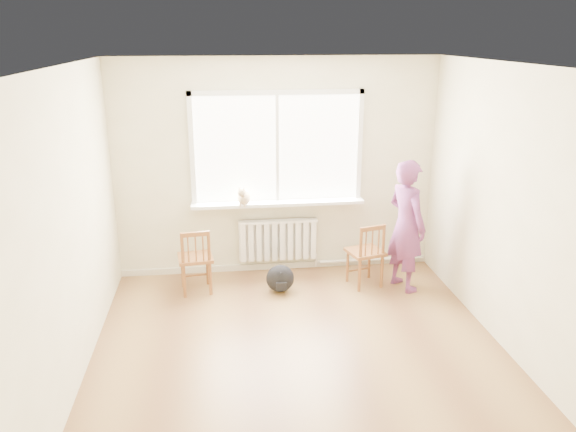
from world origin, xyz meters
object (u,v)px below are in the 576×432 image
object	(u,v)px
chair_right	(367,255)
person	(406,225)
backpack	(280,278)
cat	(244,197)
chair_left	(196,261)

from	to	relation	value
chair_right	person	world-z (taller)	person
chair_right	backpack	size ratio (longest dim) A/B	2.42
chair_right	cat	bearing A→B (deg)	-32.80
person	backpack	size ratio (longest dim) A/B	4.74
chair_left	person	world-z (taller)	person
backpack	chair_left	bearing A→B (deg)	174.19
chair_left	person	distance (m)	2.52
chair_right	backpack	distance (m)	1.09
cat	backpack	bearing A→B (deg)	-37.31
chair_right	backpack	bearing A→B (deg)	-13.26
backpack	cat	bearing A→B (deg)	127.84
chair_left	backpack	size ratio (longest dim) A/B	2.40
chair_left	backpack	world-z (taller)	chair_left
chair_right	backpack	world-z (taller)	chair_right
person	cat	size ratio (longest dim) A/B	4.29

